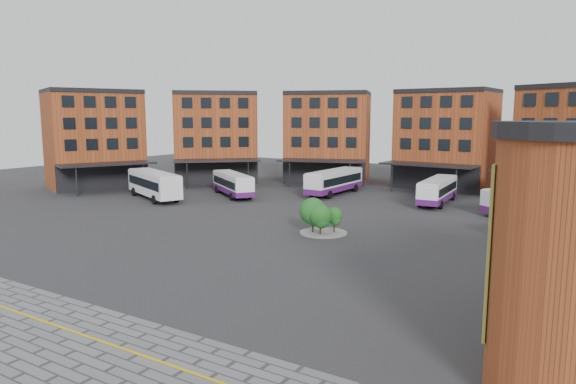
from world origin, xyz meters
The scene contains 10 objects.
ground centered at (0.00, 0.00, 0.00)m, with size 160.00×160.00×0.00m, color #28282B.
yellow_line centered at (2.00, -14.00, 0.03)m, with size 26.00×0.15×0.02m, color gold.
main_building centered at (-4.77, 38.25, 7.23)m, with size 94.14×42.48×14.60m.
tree_island centered at (1.79, 11.44, 1.75)m, with size 4.40×4.40×3.35m.
bus_a centered at (-26.01, 17.91, 2.11)m, with size 12.62×7.82×3.55m.
bus_b centered at (-18.81, 25.23, 1.67)m, with size 10.40×8.34×3.08m.
bus_c centered at (-7.76, 33.77, 1.83)m, with size 3.30×12.04×3.37m.
bus_d centered at (6.46, 33.64, 1.69)m, with size 3.21×11.16×3.11m.
bus_e centered at (16.66, 31.84, 1.60)m, with size 8.40×9.72×2.95m.
bus_f centered at (20.02, 21.38, 1.49)m, with size 8.12×8.89×2.76m.
Camera 1 is at (23.54, -29.16, 10.82)m, focal length 32.00 mm.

